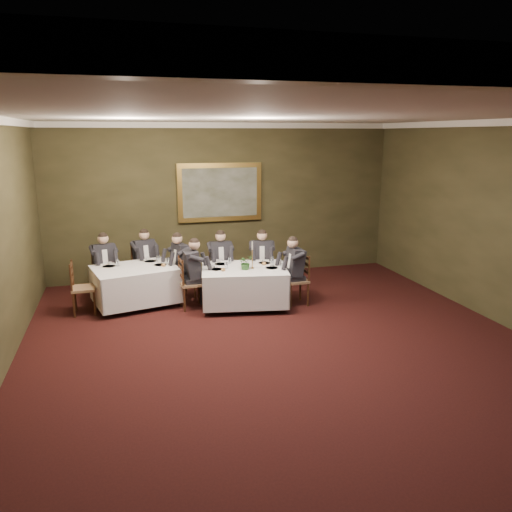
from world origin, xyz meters
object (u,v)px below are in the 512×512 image
chair_main_endleft (191,293)px  diner_sec_endright (182,273)px  chair_sec_backleft (105,284)px  candlestick (252,258)px  diner_main_backleft (220,270)px  chair_sec_endright (183,284)px  table_main (244,284)px  diner_main_endright (296,279)px  diner_sec_backleft (105,273)px  chair_sec_endleft (84,299)px  chair_sec_backright (145,278)px  chair_main_backleft (220,280)px  painting (220,192)px  table_second (135,283)px  centerpiece (246,262)px  diner_main_endleft (191,282)px  chair_main_backright (262,279)px  diner_main_backright (262,269)px  diner_sec_backright (145,268)px  chair_main_endright (296,290)px

chair_main_endleft → diner_sec_endright: (-0.08, 0.64, 0.23)m
chair_sec_backleft → candlestick: size_ratio=1.87×
diner_main_backleft → chair_sec_endright: bearing=6.0°
table_main → diner_main_endright: 1.01m
diner_sec_backleft → chair_sec_endright: diner_sec_backleft is taller
chair_sec_endright → diner_main_endright: bearing=-135.3°
chair_main_endleft → chair_sec_endleft: bearing=-99.8°
chair_sec_backright → diner_sec_endright: (0.71, -0.64, 0.23)m
chair_main_endleft → chair_sec_backleft: same height
chair_main_backleft → diner_main_backleft: size_ratio=0.74×
chair_main_endleft → diner_sec_backleft: bearing=-128.1°
candlestick → painting: size_ratio=0.28×
diner_main_backleft → diner_main_endright: (1.29, -1.05, 0.00)m
chair_main_endleft → chair_main_backleft: bearing=131.4°
painting → chair_sec_backleft: bearing=-159.2°
table_second → diner_sec_endright: diner_sec_endright is taller
diner_main_backleft → centerpiece: (0.29, -0.99, 0.40)m
chair_sec_endright → painting: painting is taller
diner_main_endleft → chair_sec_backleft: 1.96m
chair_main_backleft → diner_main_backleft: diner_main_backleft is taller
chair_main_endleft → centerpiece: (1.01, -0.28, 0.63)m
chair_main_backleft → chair_main_backright: (0.86, -0.14, 0.00)m
chair_sec_backright → chair_sec_endleft: same height
chair_sec_endright → diner_main_backright: bearing=-112.8°
diner_sec_backright → chair_sec_endleft: (-1.17, -1.07, -0.23)m
chair_main_endright → chair_sec_endleft: bearing=79.4°
table_main → diner_main_backleft: bearing=108.3°
diner_main_endright → diner_sec_endright: bearing=62.0°
chair_main_backright → diner_main_endleft: 1.68m
diner_main_endright → diner_sec_endright: 2.31m
table_main → chair_main_endright: bearing=-9.5°
table_main → diner_sec_backright: 2.31m
painting → diner_main_endleft: bearing=-115.5°
chair_main_backright → chair_sec_endright: size_ratio=1.00×
diner_main_endright → chair_sec_endleft: diner_main_endright is taller
chair_main_endleft → chair_main_endright: 2.04m
chair_sec_endleft → table_second: bearing=102.4°
diner_main_endright → candlestick: (-0.85, 0.10, 0.45)m
chair_main_backright → diner_sec_endright: (-1.66, 0.07, 0.23)m
diner_sec_backright → centerpiece: 2.41m
table_main → chair_sec_backright: chair_sec_backright is taller
chair_sec_backright → candlestick: candlestick is taller
chair_main_endleft → diner_main_endright: 2.04m
table_second → chair_main_endleft: chair_main_endleft is taller
diner_sec_backleft → chair_main_endleft: bearing=132.2°
diner_sec_backleft → candlestick: diner_sec_backleft is taller
chair_main_backleft → painting: painting is taller
chair_main_endright → diner_sec_backleft: size_ratio=0.74×
chair_sec_endleft → diner_main_endright: bearing=81.6°
chair_main_endright → painting: painting is taller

